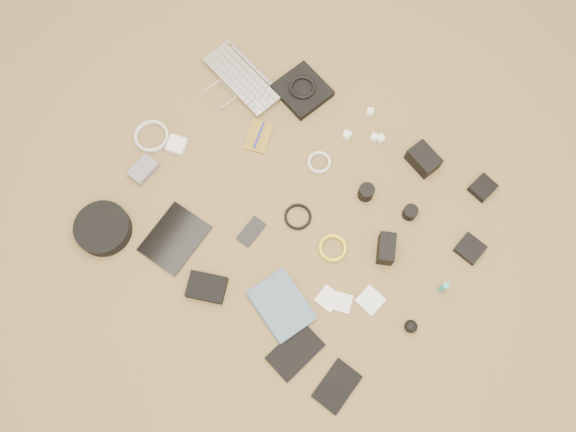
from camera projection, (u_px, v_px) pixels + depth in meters
The scene contains 33 objects.
laptop at pixel (233, 86), 2.32m from camera, with size 0.36×0.25×0.03m, color #B7B8BC.
headphone_pouch at pixel (302, 90), 2.31m from camera, with size 0.19×0.18×0.03m, color black.
headphones at pixel (302, 87), 2.28m from camera, with size 0.11×0.11×0.01m, color black.
charger_a at pixel (370, 112), 2.28m from camera, with size 0.03×0.03×0.03m, color silver.
charger_b at pixel (374, 137), 2.25m from camera, with size 0.03×0.03×0.03m, color silver.
charger_c at pixel (380, 139), 2.24m from camera, with size 0.03×0.03×0.03m, color silver.
charger_d at pixel (347, 135), 2.25m from camera, with size 0.03×0.03×0.03m, color silver.
dslr_camera at pixel (423, 159), 2.19m from camera, with size 0.12×0.08×0.07m, color black.
lens_pouch at pixel (483, 188), 2.18m from camera, with size 0.08×0.09×0.03m, color black.
notebook_olive at pixel (259, 136), 2.26m from camera, with size 0.09×0.14×0.01m, color olive.
pen_blue at pixel (259, 135), 2.25m from camera, with size 0.01×0.01×0.12m, color #151DAE.
cable_white_a at pixel (319, 163), 2.22m from camera, with size 0.09×0.09×0.01m, color silver.
lens_a at pixel (366, 192), 2.15m from camera, with size 0.06×0.06×0.06m, color black.
lens_b at pixel (410, 212), 2.14m from camera, with size 0.06×0.06×0.05m, color black.
card_reader at pixel (470, 249), 2.11m from camera, with size 0.09×0.09×0.02m, color black.
power_brick at pixel (177, 145), 2.23m from camera, with size 0.07×0.07×0.03m, color silver.
cable_white_b at pixel (152, 137), 2.25m from camera, with size 0.14×0.14×0.01m, color silver.
cable_black at pixel (298, 217), 2.15m from camera, with size 0.10×0.10×0.01m, color black.
cable_yellow at pixel (333, 248), 2.11m from camera, with size 0.11×0.11×0.01m, color yellow.
flash at pixel (386, 249), 2.08m from camera, with size 0.06×0.11×0.08m, color black.
lens_cleaner at pixel (443, 287), 2.03m from camera, with size 0.02×0.02×0.08m, color teal.
battery_charger at pixel (143, 170), 2.20m from camera, with size 0.07×0.11×0.03m, color slate.
tablet at pixel (175, 238), 2.13m from camera, with size 0.18×0.23×0.01m, color black.
phone at pixel (251, 232), 2.13m from camera, with size 0.06×0.11×0.01m, color black.
filter_case_left at pixel (328, 299), 2.06m from camera, with size 0.08×0.08×0.01m, color silver.
filter_case_mid at pixel (342, 302), 2.05m from camera, with size 0.07×0.07×0.01m, color silver.
filter_case_right at pixel (370, 300), 2.05m from camera, with size 0.08×0.08×0.01m, color silver.
air_blower at pixel (411, 326), 2.01m from camera, with size 0.05×0.05×0.05m, color black.
headphone_case at pixel (103, 229), 2.11m from camera, with size 0.21×0.21×0.06m, color black.
drive_case at pixel (207, 287), 2.06m from camera, with size 0.14×0.10×0.03m, color black.
paperback at pixel (262, 319), 2.03m from camera, with size 0.17×0.22×0.02m, color #40576D.
notebook_black_a at pixel (295, 351), 2.00m from camera, with size 0.12×0.19×0.01m, color black.
notebook_black_b at pixel (337, 386), 1.96m from camera, with size 0.11×0.16×0.01m, color black.
Camera 1 is at (0.37, -0.58, 2.05)m, focal length 35.00 mm.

